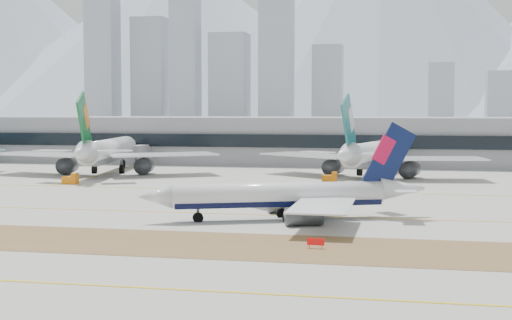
% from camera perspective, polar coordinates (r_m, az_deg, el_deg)
% --- Properties ---
extents(ground, '(3000.00, 3000.00, 0.00)m').
position_cam_1_polar(ground, '(125.63, -3.36, -3.96)').
color(ground, '#A1A097').
rests_on(ground, ground).
extents(apron_markings, '(360.00, 122.22, 0.06)m').
position_cam_1_polar(apron_markings, '(75.52, -13.86, -9.44)').
color(apron_markings, brown).
rests_on(apron_markings, ground).
extents(taxiing_airliner, '(44.78, 37.87, 15.70)m').
position_cam_1_polar(taxiing_airliner, '(113.70, 2.68, -2.88)').
color(taxiing_airliner, white).
rests_on(taxiing_airliner, ground).
extents(widebody_eva, '(61.83, 61.13, 22.31)m').
position_cam_1_polar(widebody_eva, '(198.73, -11.84, 0.63)').
color(widebody_eva, white).
rests_on(widebody_eva, ground).
extents(widebody_cathay, '(59.03, 58.79, 21.61)m').
position_cam_1_polar(widebody_cathay, '(189.37, 9.29, 0.44)').
color(widebody_cathay, white).
rests_on(widebody_cathay, ground).
extents(terminal, '(280.00, 43.10, 15.00)m').
position_cam_1_polar(terminal, '(237.52, 3.63, 1.63)').
color(terminal, gray).
rests_on(terminal, ground).
extents(hold_sign_right, '(2.20, 0.15, 1.35)m').
position_cam_1_polar(hold_sign_right, '(90.47, 4.80, -6.54)').
color(hold_sign_right, red).
rests_on(hold_sign_right, ground).
extents(gse_c, '(3.55, 2.00, 2.60)m').
position_cam_1_polar(gse_c, '(171.88, 5.96, -1.46)').
color(gse_c, orange).
rests_on(gse_c, ground).
extents(gse_b, '(3.55, 2.00, 2.60)m').
position_cam_1_polar(gse_b, '(173.02, -14.59, -1.53)').
color(gse_b, orange).
rests_on(gse_b, ground).
extents(city_skyline, '(342.00, 49.80, 140.00)m').
position_cam_1_polar(city_skyline, '(591.09, -2.32, 7.18)').
color(city_skyline, '#9AA1AF').
rests_on(city_skyline, ground).
extents(mountain_ridge, '(2830.00, 1120.00, 470.00)m').
position_cam_1_polar(mountain_ridge, '(1533.35, 11.41, 10.12)').
color(mountain_ridge, '#9EA8B7').
rests_on(mountain_ridge, ground).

